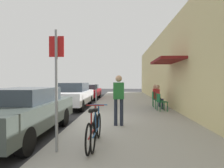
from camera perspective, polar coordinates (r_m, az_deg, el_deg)
ground_plane at (r=7.50m, az=-11.21°, el=-11.63°), size 60.00×60.00×0.00m
sidewalk_slab at (r=9.25m, az=5.77°, el=-8.81°), size 4.50×32.00×0.12m
building_facade at (r=9.57m, az=20.34°, el=5.83°), size 1.40×32.00×4.90m
parked_car_0 at (r=6.14m, az=-25.39°, el=-7.49°), size 1.80×4.40×1.42m
parked_car_1 at (r=11.51m, az=-11.69°, el=-3.31°), size 1.80×4.40×1.50m
parked_car_2 at (r=16.70m, az=-7.12°, el=-2.24°), size 1.80×4.40×1.28m
parking_meter at (r=9.99m, az=-4.84°, el=-3.29°), size 0.12×0.10×1.32m
street_sign at (r=4.17m, az=-16.50°, el=0.93°), size 0.32×0.06×2.60m
bicycle_0 at (r=4.51m, az=-5.97°, el=-13.92°), size 0.46×1.71×0.90m
bicycle_1 at (r=4.61m, az=-4.79°, el=-13.61°), size 0.46×1.71×0.90m
cafe_chair_0 at (r=9.68m, az=14.57°, el=-5.02°), size 0.51×0.51×0.87m
cafe_chair_1 at (r=10.47m, az=13.66°, el=-4.55°), size 0.51×0.51×0.87m
seated_patron_1 at (r=10.46m, az=13.99°, el=-3.51°), size 0.47×0.42×1.29m
cafe_chair_2 at (r=11.23m, az=12.91°, el=-4.17°), size 0.45×0.45×0.87m
seated_patron_2 at (r=11.22m, az=13.22°, el=-3.19°), size 0.43×0.36×1.29m
pedestrian_standing at (r=6.36m, az=2.04°, el=-3.67°), size 0.36×0.22×1.70m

